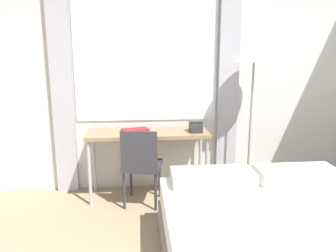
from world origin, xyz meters
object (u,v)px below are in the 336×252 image
object	(u,v)px
book	(135,130)
desk_chair	(141,162)
desk	(148,138)
standing_lamp	(254,59)
telephone	(196,127)

from	to	relation	value
book	desk_chair	bearing A→B (deg)	-78.98
desk_chair	desk	bearing A→B (deg)	82.54
standing_lamp	telephone	bearing A→B (deg)	179.29
standing_lamp	book	distance (m)	1.53
book	telephone	bearing A→B (deg)	-8.46
telephone	desk	bearing A→B (deg)	175.20
standing_lamp	book	size ratio (longest dim) A/B	5.57
desk	telephone	distance (m)	0.55
book	desk	bearing A→B (deg)	-21.45
desk_chair	standing_lamp	distance (m)	1.66
book	standing_lamp	bearing A→B (deg)	-4.76
telephone	book	xyz separation A→B (m)	(-0.68, 0.10, -0.04)
desk_chair	telephone	distance (m)	0.73
standing_lamp	book	world-z (taller)	standing_lamp
desk	standing_lamp	bearing A→B (deg)	-2.60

